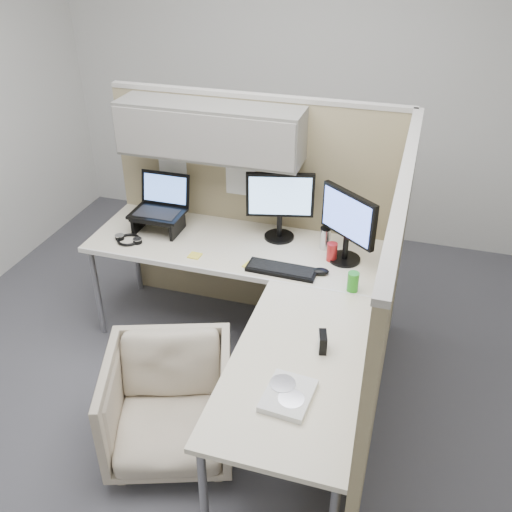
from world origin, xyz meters
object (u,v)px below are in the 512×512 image
(office_chair, at_px, (170,401))
(monitor_left, at_px, (280,201))
(desk, at_px, (254,290))
(keyboard, at_px, (281,270))

(office_chair, bearing_deg, monitor_left, 58.24)
(desk, relative_size, keyboard, 4.67)
(office_chair, xyz_separation_m, monitor_left, (0.28, 1.24, 0.66))
(office_chair, relative_size, monitor_left, 1.47)
(desk, distance_m, monitor_left, 0.66)
(desk, height_order, office_chair, desk)
(office_chair, distance_m, monitor_left, 1.43)
(office_chair, distance_m, keyboard, 1.01)
(office_chair, bearing_deg, desk, 47.94)
(office_chair, relative_size, keyboard, 1.60)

